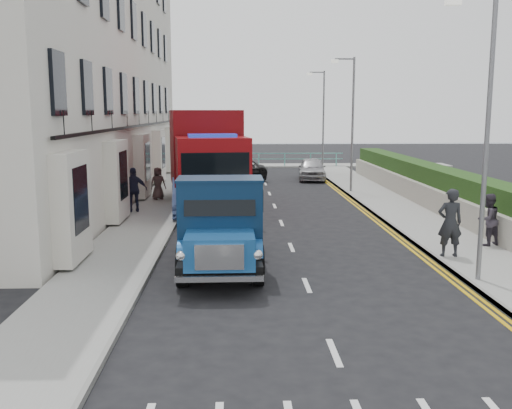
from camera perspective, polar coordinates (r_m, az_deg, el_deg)
name	(u,v)px	position (r m, az deg, el deg)	size (l,w,h in m)	color
ground	(298,264)	(16.24, 4.24, -5.96)	(120.00, 120.00, 0.00)	black
pavement_west	(157,209)	(25.17, -9.87, -0.47)	(2.40, 38.00, 0.12)	gray
pavement_east	(396,208)	(25.90, 13.80, -0.32)	(2.60, 38.00, 0.12)	gray
promenade	(258,166)	(44.81, 0.24, 3.91)	(30.00, 2.50, 0.12)	gray
sea_plane	(249,144)	(75.71, -0.68, 6.06)	(120.00, 120.00, 0.00)	slate
terrace_west	(75,51)	(29.74, -17.63, 14.46)	(6.31, 30.20, 14.25)	beige
garden_east	(439,189)	(26.37, 17.87, 1.50)	(1.45, 28.00, 1.75)	#B2AD9E
seafront_railing	(259,160)	(43.96, 0.28, 4.48)	(13.00, 0.08, 1.11)	#59B2A5
lamp_near	(483,123)	(14.81, 21.74, 7.60)	(1.23, 0.18, 7.00)	slate
lamp_mid	(350,117)	(30.16, 9.42, 8.66)	(1.23, 0.18, 7.00)	slate
lamp_far	(322,115)	(40.01, 6.59, 8.85)	(1.23, 0.18, 7.00)	slate
bedford_lorry	(221,231)	(14.86, -3.56, -2.71)	(2.26, 5.47, 2.56)	black
red_lorry	(205,157)	(25.23, -5.11, 4.79)	(3.91, 8.55, 4.32)	black
parked_car_front	(214,205)	(21.95, -4.22, -0.07)	(1.66, 4.13, 1.41)	black
parked_car_mid	(192,196)	(23.98, -6.43, 0.80)	(1.59, 4.55, 1.50)	#526CB0
parked_car_rear	(198,184)	(27.86, -5.82, 2.05)	(2.19, 5.38, 1.56)	silver
seafront_car_left	(239,168)	(36.48, -1.72, 3.63)	(2.21, 4.80, 1.33)	black
seafront_car_right	(312,169)	(36.13, 5.61, 3.58)	(1.65, 4.11, 1.40)	#A09FA3
pedestrian_east_near	(450,223)	(17.30, 18.82, -1.73)	(0.72, 0.47, 1.98)	black
pedestrian_east_far	(488,220)	(19.16, 22.18, -1.41)	(0.79, 0.62, 1.63)	#362F3A
pedestrian_west_near	(134,190)	(24.26, -12.10, 1.45)	(1.08, 0.45, 1.85)	#1A1C30
pedestrian_west_far	(158,183)	(27.50, -9.77, 2.10)	(0.75, 0.49, 1.53)	#433130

